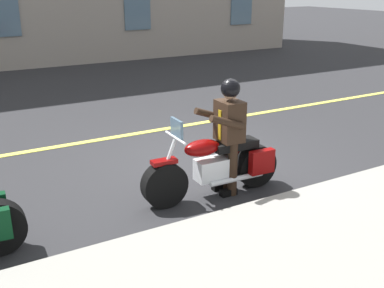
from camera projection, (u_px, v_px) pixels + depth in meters
name	position (u px, v px, depth m)	size (l,w,h in m)	color
ground_plane	(200.00, 161.00, 8.26)	(80.00, 80.00, 0.00)	#28282B
lane_center_stripe	(153.00, 131.00, 9.90)	(60.00, 0.16, 0.01)	#E5DB4C
motorcycle_main	(217.00, 166.00, 6.82)	(2.22, 0.63, 1.26)	black
rider_main	(228.00, 127.00, 6.71)	(0.63, 0.56, 1.74)	black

